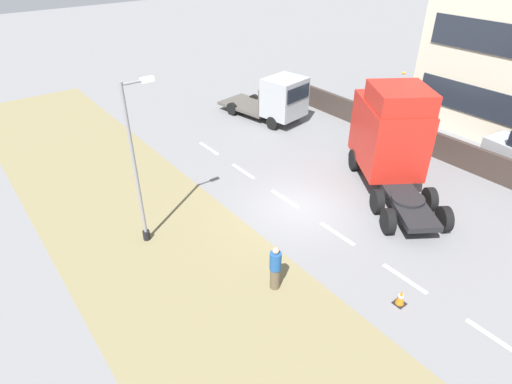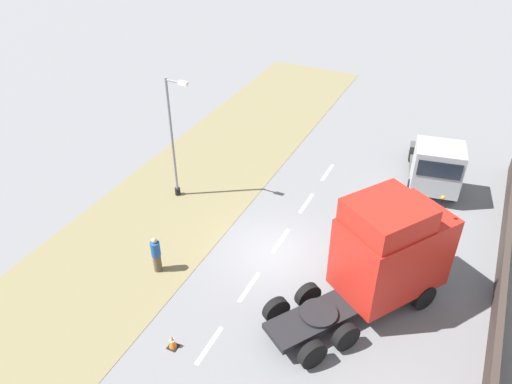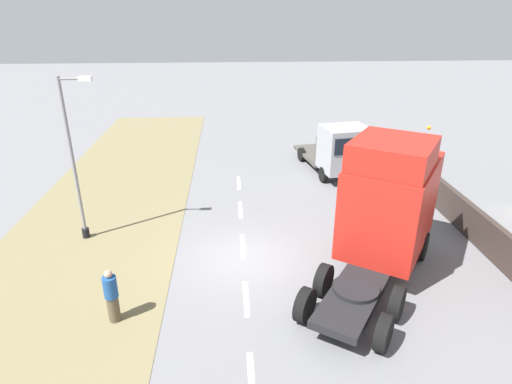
% 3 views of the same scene
% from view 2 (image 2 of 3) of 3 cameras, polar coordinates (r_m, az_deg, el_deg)
% --- Properties ---
extents(ground_plane, '(120.00, 120.00, 0.00)m').
position_cam_2_polar(ground_plane, '(21.95, 1.92, -6.93)').
color(ground_plane, slate).
rests_on(ground_plane, ground).
extents(grass_verge, '(7.00, 44.00, 0.01)m').
position_cam_2_polar(grass_verge, '(24.40, -11.05, -2.75)').
color(grass_verge, olive).
rests_on(grass_verge, ground).
extents(lane_markings, '(0.16, 17.80, 0.00)m').
position_cam_2_polar(lane_markings, '(21.47, 1.15, -8.04)').
color(lane_markings, white).
rests_on(lane_markings, ground).
extents(boundary_wall, '(0.25, 24.00, 1.33)m').
position_cam_2_polar(boundary_wall, '(20.66, 25.93, -12.05)').
color(boundary_wall, '#382D28').
rests_on(boundary_wall, ground).
extents(lorry_cab, '(5.86, 7.03, 4.82)m').
position_cam_2_polar(lorry_cab, '(18.95, 14.68, -6.83)').
color(lorry_cab, black).
rests_on(lorry_cab, ground).
extents(flatbed_truck, '(3.24, 6.03, 2.87)m').
position_cam_2_polar(flatbed_truck, '(26.41, 19.88, 2.73)').
color(flatbed_truck, '#999EA3').
rests_on(flatbed_truck, ground).
extents(lamp_post, '(1.26, 0.27, 6.27)m').
position_cam_2_polar(lamp_post, '(24.15, -9.31, 5.44)').
color(lamp_post, black).
rests_on(lamp_post, ground).
extents(pedestrian, '(0.39, 0.39, 1.72)m').
position_cam_2_polar(pedestrian, '(20.96, -11.33, -7.05)').
color(pedestrian, brown).
rests_on(pedestrian, ground).
extents(traffic_cone_lead, '(0.36, 0.36, 0.58)m').
position_cam_2_polar(traffic_cone_lead, '(18.48, -9.53, -16.52)').
color(traffic_cone_lead, black).
rests_on(traffic_cone_lead, ground).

